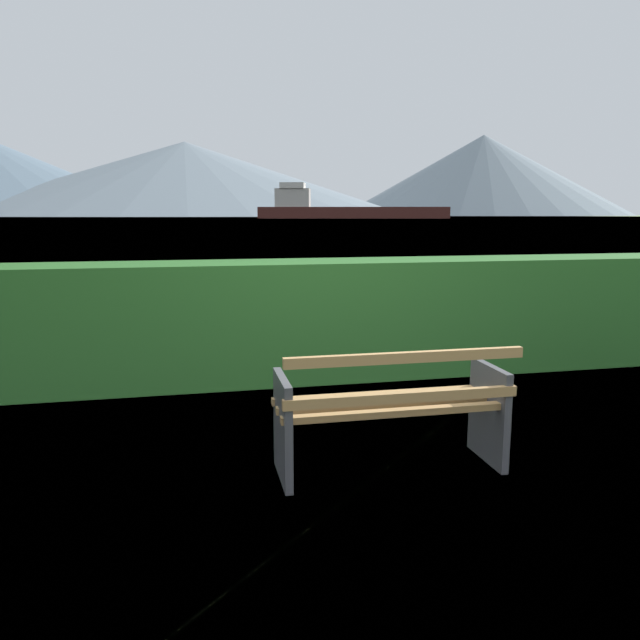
% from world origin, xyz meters
% --- Properties ---
extents(ground_plane, '(1400.00, 1400.00, 0.00)m').
position_xyz_m(ground_plane, '(0.00, 0.00, 0.00)').
color(ground_plane, olive).
extents(water_surface, '(620.00, 620.00, 0.00)m').
position_xyz_m(water_surface, '(0.00, 306.34, 0.00)').
color(water_surface, slate).
rests_on(water_surface, ground_plane).
extents(park_bench, '(1.51, 0.58, 0.87)m').
position_xyz_m(park_bench, '(-0.00, -0.06, 0.42)').
color(park_bench, tan).
rests_on(park_bench, ground_plane).
extents(hedge_row, '(10.81, 0.84, 1.21)m').
position_xyz_m(hedge_row, '(0.00, 2.44, 0.61)').
color(hedge_row, '#2D6B28').
rests_on(hedge_row, ground_plane).
extents(cargo_ship_large, '(72.63, 29.44, 13.50)m').
position_xyz_m(cargo_ship_large, '(56.40, 226.65, 3.77)').
color(cargo_ship_large, '#471E19').
rests_on(cargo_ship_large, water_surface).
extents(distant_hills, '(804.54, 398.41, 81.68)m').
position_xyz_m(distant_hills, '(18.89, 577.43, 35.98)').
color(distant_hills, slate).
rests_on(distant_hills, ground_plane).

